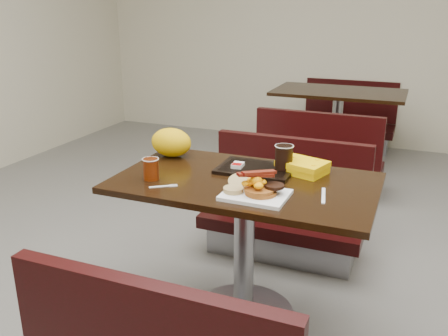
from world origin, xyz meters
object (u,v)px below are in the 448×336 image
at_px(bench_far_n, 347,116).
at_px(platter, 255,195).
at_px(coffee_cup_near, 151,169).
at_px(hashbrown_sleeve_left, 238,165).
at_px(paper_bag, 171,142).
at_px(bench_near_n, 283,203).
at_px(coffee_cup_far, 284,157).
at_px(bench_far_s, 321,151).
at_px(table_far, 336,130).
at_px(fork, 159,187).
at_px(table_near, 244,252).
at_px(knife, 323,196).
at_px(clamshell, 303,167).
at_px(pancake_stack, 261,191).
at_px(tray, 256,169).

xyz_separation_m(bench_far_n, platter, (0.11, -3.48, 0.40)).
relative_size(coffee_cup_near, hashbrown_sleeve_left, 1.43).
bearing_deg(paper_bag, bench_near_n, 45.78).
bearing_deg(coffee_cup_far, bench_far_s, 94.46).
distance_m(bench_near_n, coffee_cup_far, 0.72).
relative_size(bench_near_n, coffee_cup_near, 9.98).
height_order(bench_far_s, coffee_cup_near, coffee_cup_near).
height_order(table_far, fork, fork).
bearing_deg(coffee_cup_near, bench_near_n, 64.53).
height_order(table_near, paper_bag, paper_bag).
relative_size(bench_far_n, knife, 5.67).
relative_size(bench_far_n, coffee_cup_far, 8.52).
distance_m(bench_near_n, hashbrown_sleeve_left, 0.72).
relative_size(platter, fork, 2.15).
distance_m(knife, hashbrown_sleeve_left, 0.49).
bearing_deg(fork, bench_far_s, 46.86).
xyz_separation_m(bench_near_n, table_far, (0.00, 1.90, 0.02)).
relative_size(bench_far_s, fork, 7.89).
relative_size(table_near, fork, 9.47).
relative_size(clamshell, paper_bag, 0.99).
height_order(bench_near_n, platter, platter).
bearing_deg(clamshell, bench_far_n, 111.22).
xyz_separation_m(table_far, pancake_stack, (0.13, -2.78, 0.40)).
height_order(table_far, pancake_stack, pancake_stack).
height_order(table_near, knife, knife).
bearing_deg(tray, bench_far_n, 89.51).
relative_size(tray, clamshell, 1.66).
bearing_deg(coffee_cup_far, bench_near_n, 104.33).
relative_size(pancake_stack, knife, 0.75).
distance_m(bench_far_n, coffee_cup_far, 3.17).
height_order(knife, paper_bag, paper_bag).
distance_m(bench_far_n, tray, 3.18).
distance_m(bench_near_n, coffee_cup_near, 1.05).
xyz_separation_m(bench_far_n, coffee_cup_near, (-0.41, -3.46, 0.44)).
height_order(bench_far_s, fork, fork).
bearing_deg(paper_bag, tray, -6.12).
height_order(bench_far_n, pancake_stack, pancake_stack).
xyz_separation_m(table_near, paper_bag, (-0.49, 0.20, 0.45)).
relative_size(table_near, hashbrown_sleeve_left, 17.18).
height_order(tray, clamshell, clamshell).
xyz_separation_m(fork, knife, (0.70, 0.17, 0.00)).
distance_m(knife, tray, 0.43).
relative_size(fork, clamshell, 0.58).
distance_m(table_near, knife, 0.54).
distance_m(pancake_stack, coffee_cup_near, 0.54).
height_order(table_near, bench_far_s, table_near).
distance_m(bench_far_n, hashbrown_sleeve_left, 3.21).
xyz_separation_m(coffee_cup_near, paper_bag, (-0.08, 0.35, 0.03)).
distance_m(fork, paper_bag, 0.47).
bearing_deg(clamshell, fork, -124.53).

